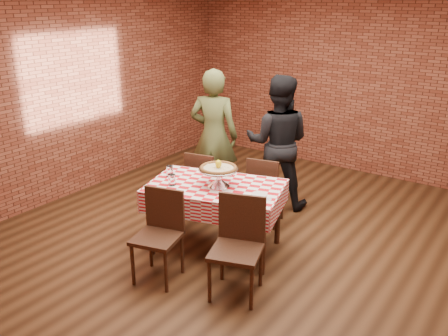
{
  "coord_description": "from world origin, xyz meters",
  "views": [
    {
      "loc": [
        2.61,
        -4.1,
        2.67
      ],
      "look_at": [
        -0.14,
        -0.21,
        0.93
      ],
      "focal_mm": 38.41,
      "sensor_mm": 36.0,
      "label": 1
    }
  ],
  "objects": [
    {
      "name": "chair_near_right",
      "position": [
        0.48,
        -0.89,
        0.47
      ],
      "size": [
        0.57,
        0.57,
        0.93
      ],
      "primitive_type": null,
      "rotation": [
        0.0,
        0.0,
        0.33
      ],
      "color": "#3F2214",
      "rests_on": "ground"
    },
    {
      "name": "ground",
      "position": [
        0.0,
        0.0,
        0.0
      ],
      "size": [
        6.0,
        6.0,
        0.0
      ],
      "primitive_type": "plane",
      "color": "black",
      "rests_on": "ground"
    },
    {
      "name": "pizza_stand",
      "position": [
        -0.14,
        -0.31,
        0.85
      ],
      "size": [
        0.59,
        0.59,
        0.19
      ],
      "primitive_type": null,
      "rotation": [
        0.0,
        0.0,
        0.61
      ],
      "color": "silver",
      "rests_on": "tablecloth"
    },
    {
      "name": "water_glass_left",
      "position": [
        -0.55,
        -0.58,
        0.82
      ],
      "size": [
        0.09,
        0.09,
        0.12
      ],
      "primitive_type": "cylinder",
      "rotation": [
        0.0,
        0.0,
        0.29
      ],
      "color": "white",
      "rests_on": "tablecloth"
    },
    {
      "name": "sweetener_packet_a",
      "position": [
        0.48,
        -0.32,
        0.76
      ],
      "size": [
        0.06,
        0.05,
        0.0
      ],
      "primitive_type": "cube",
      "rotation": [
        0.0,
        0.0,
        0.33
      ],
      "color": "white",
      "rests_on": "tablecloth"
    },
    {
      "name": "chair_far_left",
      "position": [
        -0.79,
        0.31,
        0.43
      ],
      "size": [
        0.46,
        0.46,
        0.86
      ],
      "primitive_type": null,
      "rotation": [
        0.0,
        0.0,
        3.35
      ],
      "color": "#3F2214",
      "rests_on": "ground"
    },
    {
      "name": "side_plate",
      "position": [
        0.34,
        -0.27,
        0.76
      ],
      "size": [
        0.2,
        0.2,
        0.01
      ],
      "primitive_type": "cylinder",
      "rotation": [
        0.0,
        0.0,
        0.29
      ],
      "color": "white",
      "rests_on": "tablecloth"
    },
    {
      "name": "condiment_caddy",
      "position": [
        -0.23,
        0.02,
        0.82
      ],
      "size": [
        0.12,
        0.11,
        0.13
      ],
      "primitive_type": "cube",
      "rotation": [
        0.0,
        0.0,
        0.69
      ],
      "color": "silver",
      "rests_on": "tablecloth"
    },
    {
      "name": "water_glass_right",
      "position": [
        -0.74,
        -0.39,
        0.82
      ],
      "size": [
        0.09,
        0.09,
        0.12
      ],
      "primitive_type": "cylinder",
      "rotation": [
        0.0,
        0.0,
        0.29
      ],
      "color": "white",
      "rests_on": "tablecloth"
    },
    {
      "name": "diner_olive",
      "position": [
        -1.02,
        0.8,
        0.89
      ],
      "size": [
        0.76,
        0.62,
        1.78
      ],
      "primitive_type": "imported",
      "rotation": [
        0.0,
        0.0,
        3.49
      ],
      "color": "#4C542B",
      "rests_on": "ground"
    },
    {
      "name": "table",
      "position": [
        -0.18,
        -0.31,
        0.38
      ],
      "size": [
        1.57,
        1.19,
        0.75
      ],
      "primitive_type": "cube",
      "rotation": [
        0.0,
        0.0,
        0.29
      ],
      "color": "#3F2214",
      "rests_on": "ground"
    },
    {
      "name": "pizza",
      "position": [
        -0.14,
        -0.31,
        0.95
      ],
      "size": [
        0.54,
        0.54,
        0.03
      ],
      "primitive_type": "cylinder",
      "rotation": [
        0.0,
        0.0,
        0.61
      ],
      "color": "#C7BB91",
      "rests_on": "pizza_stand"
    },
    {
      "name": "tablecloth",
      "position": [
        -0.18,
        -0.31,
        0.64
      ],
      "size": [
        1.61,
        1.24,
        0.24
      ],
      "primitive_type": null,
      "rotation": [
        0.0,
        0.0,
        0.29
      ],
      "color": "red",
      "rests_on": "table"
    },
    {
      "name": "back_wall",
      "position": [
        0.0,
        3.0,
        1.45
      ],
      "size": [
        5.5,
        0.0,
        5.5
      ],
      "primitive_type": "plane",
      "rotation": [
        1.57,
        0.0,
        0.0
      ],
      "color": "maroon",
      "rests_on": "ground"
    },
    {
      "name": "sweetener_packet_b",
      "position": [
        0.46,
        -0.29,
        0.76
      ],
      "size": [
        0.06,
        0.05,
        0.0
      ],
      "primitive_type": "cube",
      "rotation": [
        0.0,
        0.0,
        0.3
      ],
      "color": "white",
      "rests_on": "tablecloth"
    },
    {
      "name": "chair_near_left",
      "position": [
        -0.29,
        -1.12,
        0.45
      ],
      "size": [
        0.51,
        0.51,
        0.9
      ],
      "primitive_type": null,
      "rotation": [
        0.0,
        0.0,
        0.26
      ],
      "color": "#3F2214",
      "rests_on": "ground"
    },
    {
      "name": "chair_far_right",
      "position": [
        -0.06,
        0.57,
        0.43
      ],
      "size": [
        0.47,
        0.47,
        0.87
      ],
      "primitive_type": null,
      "rotation": [
        0.0,
        0.0,
        3.37
      ],
      "color": "#3F2214",
      "rests_on": "ground"
    },
    {
      "name": "lemon",
      "position": [
        -0.14,
        -0.31,
        1.0
      ],
      "size": [
        0.09,
        0.09,
        0.09
      ],
      "primitive_type": "ellipsoid",
      "rotation": [
        0.0,
        0.0,
        0.61
      ],
      "color": "yellow",
      "rests_on": "pizza"
    },
    {
      "name": "diner_black",
      "position": [
        -0.22,
        1.11,
        0.87
      ],
      "size": [
        1.03,
        0.93,
        1.74
      ],
      "primitive_type": "imported",
      "rotation": [
        0.0,
        0.0,
        3.53
      ],
      "color": "black",
      "rests_on": "ground"
    }
  ]
}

